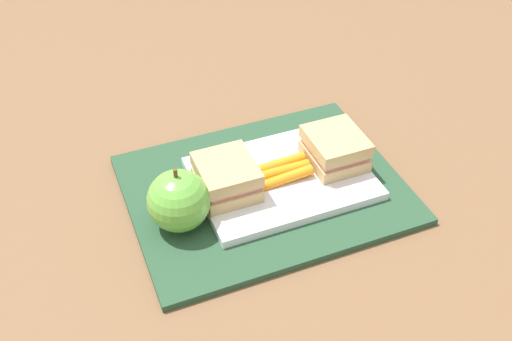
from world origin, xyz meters
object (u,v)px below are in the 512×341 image
(sandwich_half_left, at_px, (335,148))
(carrot_sticks_bundle, at_px, (283,171))
(food_tray, at_px, (282,178))
(apple, at_px, (179,201))
(sandwich_half_right, at_px, (227,177))

(sandwich_half_left, height_order, carrot_sticks_bundle, sandwich_half_left)
(food_tray, xyz_separation_m, carrot_sticks_bundle, (-0.00, -0.00, 0.01))
(carrot_sticks_bundle, distance_m, apple, 0.15)
(sandwich_half_left, relative_size, sandwich_half_right, 1.00)
(sandwich_half_right, bearing_deg, food_tray, 180.00)
(food_tray, bearing_deg, apple, 9.30)
(food_tray, distance_m, apple, 0.15)
(food_tray, distance_m, sandwich_half_right, 0.08)
(sandwich_half_left, xyz_separation_m, apple, (0.23, 0.02, 0.01))
(sandwich_half_left, height_order, apple, apple)
(food_tray, relative_size, sandwich_half_left, 2.88)
(sandwich_half_right, bearing_deg, carrot_sticks_bundle, -179.96)
(carrot_sticks_bundle, xyz_separation_m, apple, (0.15, 0.02, 0.02))
(food_tray, bearing_deg, sandwich_half_left, 180.00)
(carrot_sticks_bundle, bearing_deg, sandwich_half_left, 179.96)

